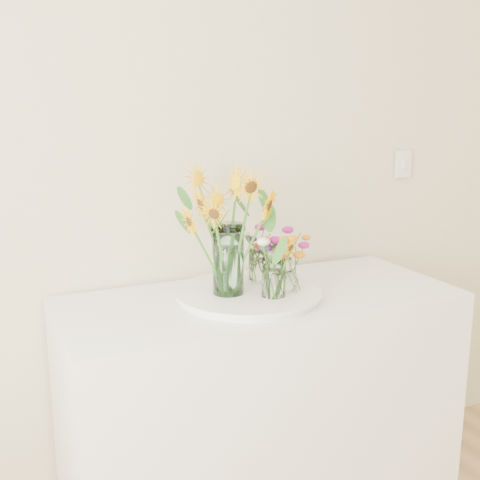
{
  "coord_description": "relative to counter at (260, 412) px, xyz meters",
  "views": [
    {
      "loc": [
        -0.97,
        0.13,
        1.56
      ],
      "look_at": [
        -0.14,
        1.91,
        1.11
      ],
      "focal_mm": 45.0,
      "sensor_mm": 36.0,
      "label": 1
    }
  ],
  "objects": [
    {
      "name": "counter",
      "position": [
        0.0,
        0.0,
        0.0
      ],
      "size": [
        1.4,
        0.6,
        0.9
      ],
      "primitive_type": "cube",
      "color": "white",
      "rests_on": "ground_plane"
    },
    {
      "name": "tray",
      "position": [
        -0.06,
        -0.01,
        0.46
      ],
      "size": [
        0.48,
        0.48,
        0.02
      ],
      "primitive_type": "cylinder",
      "color": "white",
      "rests_on": "counter"
    },
    {
      "name": "mason_jar",
      "position": [
        -0.13,
        -0.01,
        0.6
      ],
      "size": [
        0.14,
        0.14,
        0.25
      ],
      "primitive_type": "cylinder",
      "rotation": [
        0.0,
        0.0,
        0.41
      ],
      "color": "#C5F4F4",
      "rests_on": "tray"
    },
    {
      "name": "sunflower_bouquet",
      "position": [
        -0.13,
        -0.01,
        0.71
      ],
      "size": [
        0.72,
        0.72,
        0.46
      ],
      "primitive_type": null,
      "rotation": [
        0.0,
        0.0,
        0.41
      ],
      "color": "#FFB805",
      "rests_on": "tray"
    },
    {
      "name": "small_vase_a",
      "position": [
        -0.01,
        -0.1,
        0.54
      ],
      "size": [
        0.08,
        0.08,
        0.14
      ],
      "primitive_type": "cylinder",
      "rotation": [
        0.0,
        0.0,
        -0.01
      ],
      "color": "white",
      "rests_on": "tray"
    },
    {
      "name": "wildflower_posy_a",
      "position": [
        -0.01,
        -0.1,
        0.59
      ],
      "size": [
        0.19,
        0.19,
        0.23
      ],
      "primitive_type": null,
      "color": "orange",
      "rests_on": "tray"
    },
    {
      "name": "small_vase_b",
      "position": [
        0.08,
        -0.05,
        0.53
      ],
      "size": [
        0.09,
        0.09,
        0.12
      ],
      "primitive_type": null,
      "rotation": [
        0.0,
        0.0,
        0.13
      ],
      "color": "white",
      "rests_on": "tray"
    },
    {
      "name": "wildflower_posy_b",
      "position": [
        0.08,
        -0.05,
        0.58
      ],
      "size": [
        0.23,
        0.23,
        0.21
      ],
      "primitive_type": null,
      "color": "orange",
      "rests_on": "tray"
    },
    {
      "name": "small_vase_c",
      "position": [
        0.03,
        0.1,
        0.53
      ],
      "size": [
        0.08,
        0.08,
        0.12
      ],
      "primitive_type": "cylinder",
      "rotation": [
        0.0,
        0.0,
        -0.14
      ],
      "color": "white",
      "rests_on": "tray"
    },
    {
      "name": "wildflower_posy_c",
      "position": [
        0.03,
        0.1,
        0.58
      ],
      "size": [
        0.17,
        0.17,
        0.21
      ],
      "primitive_type": null,
      "color": "orange",
      "rests_on": "tray"
    }
  ]
}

